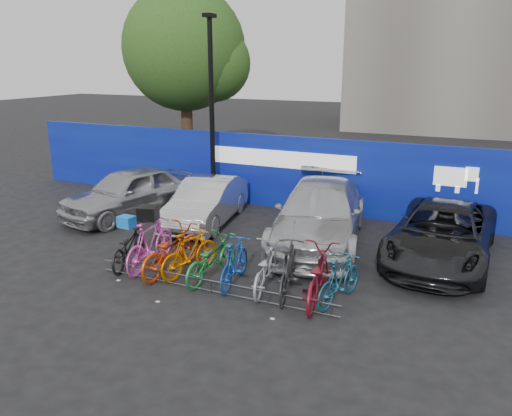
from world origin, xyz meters
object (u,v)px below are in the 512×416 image
Objects in this scene: car_2 at (319,214)px; bike_6 at (265,268)px; bike_1 at (150,244)px; bike_5 at (234,263)px; car_1 at (207,202)px; bike_0 at (128,246)px; lamppost at (212,107)px; bike_7 at (288,269)px; bike_3 at (190,253)px; car_3 at (442,234)px; tree at (190,52)px; car_0 at (129,192)px; bike_8 at (317,276)px; bike_rack at (211,286)px; bike_9 at (340,280)px; bike_4 at (211,259)px; bike_2 at (171,250)px.

car_2 reaches higher than bike_6.
bike_1 is 1.15× the size of bike_5.
car_1 reaches higher than bike_0.
bike_1 is (1.24, -5.38, -2.68)m from lamppost.
bike_1 is at bearing -11.60° from bike_7.
car_3 is at bearing -133.21° from bike_3.
car_0 is at bearing -75.69° from tree.
bike_1 is at bearing -8.18° from bike_8.
car_2 is at bearing -11.83° from car_1.
bike_rack is 2.61m from bike_0.
bike_9 is at bearing -46.86° from tree.
car_3 reaches higher than bike_3.
car_3 reaches higher than bike_7.
bike_6 is at bearing -172.19° from bike_4.
car_2 is 2.91× the size of bike_4.
bike_1 is (0.44, -3.48, -0.08)m from car_1.
bike_1 reaches higher than bike_3.
car_0 is 2.24× the size of bike_1.
bike_4 is 0.60m from bike_5.
car_1 reaches higher than bike_3.
tree is 1.39× the size of bike_rack.
lamppost is 2.91× the size of bike_8.
bike_8 is (1.17, -0.08, 0.07)m from bike_6.
car_3 is 2.37× the size of bike_2.
bike_7 is at bearing 21.02° from bike_rack.
bike_7 is 1.07m from bike_9.
tree is at bearing -57.33° from bike_2.
tree is at bearing 119.41° from car_0.
bike_1 is at bearing 15.50° from bike_9.
bike_0 is (2.50, -3.29, -0.28)m from car_0.
bike_8 is (4.53, -3.53, -0.12)m from car_1.
car_2 is 3.36m from bike_7.
bike_rack is 5.78m from car_3.
bike_1 reaches higher than bike_rack.
bike_7 is at bearing -126.41° from car_3.
bike_4 is (6.45, -10.04, -4.58)m from tree.
bike_1 is (-6.21, -3.25, -0.09)m from car_3.
bike_rack is 1.26× the size of car_0.
bike_9 is (9.35, -9.98, -4.57)m from tree.
bike_8 is (1.86, -0.00, 0.03)m from bike_5.
bike_1 reaches higher than bike_0.
bike_8 is at bearing 175.92° from bike_1.
car_1 reaches higher than bike_6.
bike_5 is 0.82× the size of bike_8.
tree is 12.30m from bike_2.
bike_2 is 3.50m from bike_8.
tree reaches higher than bike_1.
car_0 is 2.33× the size of bike_7.
car_3 is (6.66, -0.22, 0.01)m from car_1.
tree is at bearing 122.45° from bike_rack.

